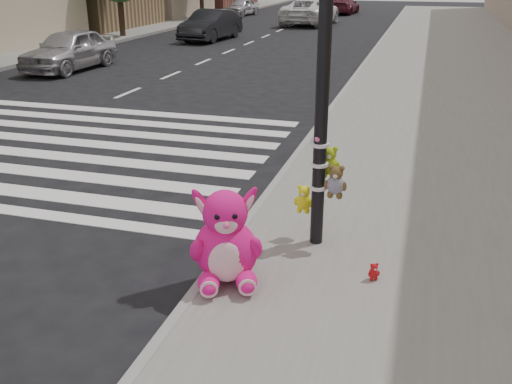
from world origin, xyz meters
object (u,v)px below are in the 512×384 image
at_px(car_silver_far, 69,50).
at_px(red_teddy, 374,272).
at_px(signal_pole, 323,119).
at_px(pink_bunny, 226,243).
at_px(car_dark_far, 211,25).
at_px(car_white_near, 310,12).

bearing_deg(car_silver_far, red_teddy, -43.73).
bearing_deg(car_silver_far, signal_pole, -43.77).
relative_size(pink_bunny, car_dark_far, 0.26).
xyz_separation_m(red_teddy, car_dark_far, (-10.04, 21.54, 0.48)).
height_order(red_teddy, car_dark_far, car_dark_far).
bearing_deg(red_teddy, car_silver_far, 107.31).
bearing_deg(pink_bunny, signal_pole, 35.18).
height_order(car_dark_far, car_white_near, car_white_near).
height_order(car_silver_far, car_white_near, car_white_near).
bearing_deg(car_dark_far, car_silver_far, -94.73).
bearing_deg(car_white_near, car_dark_far, 75.63).
height_order(signal_pole, red_teddy, signal_pole).
bearing_deg(signal_pole, car_white_near, 101.53).
bearing_deg(car_dark_far, car_white_near, 76.45).
distance_m(car_dark_far, car_white_near, 9.75).
height_order(signal_pole, pink_bunny, signal_pole).
height_order(red_teddy, car_silver_far, car_silver_far).
relative_size(signal_pole, car_white_near, 0.70).
distance_m(pink_bunny, red_teddy, 1.69).
bearing_deg(signal_pole, car_dark_far, 114.03).
bearing_deg(signal_pole, red_teddy, -45.06).
relative_size(red_teddy, car_silver_far, 0.05).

